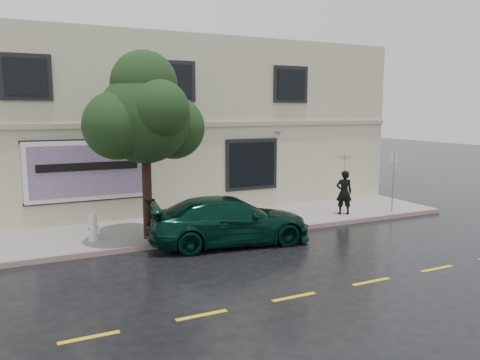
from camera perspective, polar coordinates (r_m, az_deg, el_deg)
name	(u,v)px	position (r m, az deg, el deg)	size (l,w,h in m)	color
ground	(230,254)	(13.73, -1.23, -9.02)	(90.00, 90.00, 0.00)	black
sidewalk	(192,227)	(16.62, -5.85, -5.68)	(20.00, 3.50, 0.15)	#9C9993
curb	(211,239)	(15.03, -3.59, -7.18)	(20.00, 0.18, 0.16)	gray
road_marking	(294,297)	(10.82, 6.61, -13.97)	(19.00, 0.12, 0.01)	gold
building	(148,125)	(21.63, -11.12, 6.65)	(20.00, 8.12, 7.00)	beige
billboard	(88,171)	(17.13, -17.99, 1.11)	(4.30, 0.16, 2.20)	white
car	(230,220)	(14.60, -1.24, -4.96)	(2.23, 5.06, 1.47)	black
pedestrian	(344,192)	(18.45, 12.56, -1.48)	(0.62, 0.41, 1.71)	black
umbrella	(345,162)	(18.29, 12.68, 2.13)	(0.86, 0.86, 0.63)	black
street_tree	(145,118)	(14.59, -11.51, 7.38)	(2.79, 2.79, 5.16)	black
fire_hydrant	(93,227)	(15.16, -17.47, -5.54)	(0.34, 0.32, 0.84)	silver
sign_pole	(393,176)	(19.17, 18.20, 0.49)	(0.29, 0.12, 2.40)	#95989D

